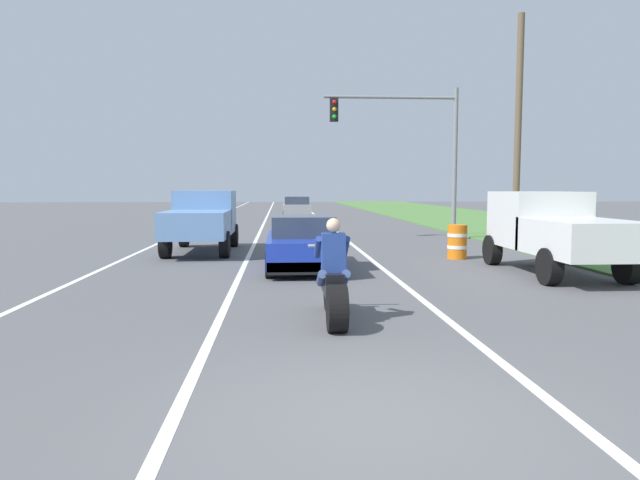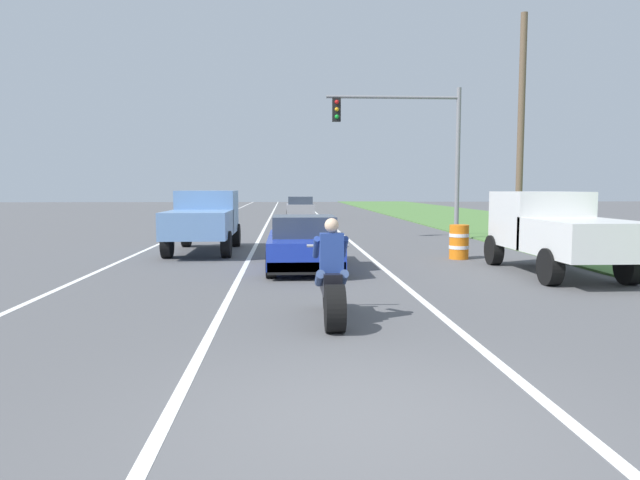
% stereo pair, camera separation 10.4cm
% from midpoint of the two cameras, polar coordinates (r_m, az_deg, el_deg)
% --- Properties ---
extents(ground_plane, '(160.00, 160.00, 0.00)m').
position_cam_midpoint_polar(ground_plane, '(5.45, 5.21, -17.32)').
color(ground_plane, '#565659').
extents(lane_stripe_left_solid, '(0.14, 120.00, 0.01)m').
position_cam_midpoint_polar(lane_stripe_left_solid, '(25.49, -13.86, 0.35)').
color(lane_stripe_left_solid, white).
rests_on(lane_stripe_left_solid, ground).
extents(lane_stripe_right_solid, '(0.14, 120.00, 0.01)m').
position_cam_midpoint_polar(lane_stripe_right_solid, '(25.19, 2.46, 0.44)').
color(lane_stripe_right_solid, white).
rests_on(lane_stripe_right_solid, ground).
extents(lane_stripe_centre_dashed, '(0.14, 120.00, 0.01)m').
position_cam_midpoint_polar(lane_stripe_centre_dashed, '(25.08, -5.75, 0.40)').
color(lane_stripe_centre_dashed, white).
rests_on(lane_stripe_centre_dashed, ground).
extents(grass_verge_right, '(10.00, 120.00, 0.06)m').
position_cam_midpoint_polar(grass_verge_right, '(28.09, 23.46, 0.56)').
color(grass_verge_right, '#517F3D').
rests_on(grass_verge_right, ground).
extents(motorcycle_with_rider, '(0.70, 2.21, 1.62)m').
position_cam_midpoint_polar(motorcycle_with_rider, '(8.94, 1.48, -4.41)').
color(motorcycle_with_rider, black).
rests_on(motorcycle_with_rider, ground).
extents(sports_car_blue, '(1.84, 4.30, 1.37)m').
position_cam_midpoint_polar(sports_car_blue, '(14.90, -1.42, -0.42)').
color(sports_car_blue, '#1E38B2').
rests_on(sports_car_blue, ground).
extents(pickup_truck_left_lane_light_blue, '(2.02, 4.80, 1.98)m').
position_cam_midpoint_polar(pickup_truck_left_lane_light_blue, '(19.10, -11.19, 2.15)').
color(pickup_truck_left_lane_light_blue, '#6B93C6').
rests_on(pickup_truck_left_lane_light_blue, ground).
extents(pickup_truck_right_shoulder_white, '(2.02, 4.80, 1.98)m').
position_cam_midpoint_polar(pickup_truck_right_shoulder_white, '(15.06, 22.38, 1.07)').
color(pickup_truck_right_shoulder_white, silver).
rests_on(pickup_truck_right_shoulder_white, ground).
extents(traffic_light_mast_near, '(5.33, 0.34, 6.00)m').
position_cam_midpoint_polar(traffic_light_mast_near, '(23.47, 9.56, 9.90)').
color(traffic_light_mast_near, gray).
rests_on(traffic_light_mast_near, ground).
extents(utility_pole_roadside, '(0.24, 0.24, 8.22)m').
position_cam_midpoint_polar(utility_pole_roadside, '(22.29, 19.27, 10.11)').
color(utility_pole_roadside, brown).
rests_on(utility_pole_roadside, ground).
extents(construction_barrel_nearest, '(0.58, 0.58, 1.00)m').
position_cam_midpoint_polar(construction_barrel_nearest, '(17.42, 13.68, -0.17)').
color(construction_barrel_nearest, orange).
rests_on(construction_barrel_nearest, ground).
extents(distant_car_far_ahead, '(1.80, 4.00, 1.50)m').
position_cam_midpoint_polar(distant_car_far_ahead, '(38.15, -1.89, 3.21)').
color(distant_car_far_ahead, '#99999E').
rests_on(distant_car_far_ahead, ground).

